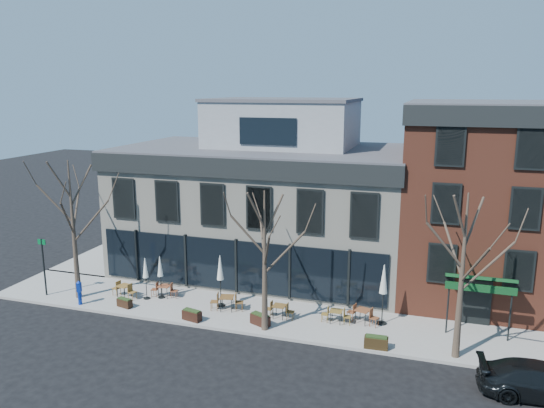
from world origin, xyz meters
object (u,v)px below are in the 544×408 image
(cafe_set_0, at_px, (124,290))
(call_box, at_px, (79,292))
(parked_sedan, at_px, (541,381))
(umbrella_0, at_px, (145,270))

(cafe_set_0, bearing_deg, call_box, -137.17)
(parked_sedan, relative_size, umbrella_0, 1.95)
(parked_sedan, xyz_separation_m, cafe_set_0, (-21.10, 3.57, -0.08))
(parked_sedan, height_order, cafe_set_0, parked_sedan)
(parked_sedan, distance_m, umbrella_0, 20.16)
(cafe_set_0, relative_size, umbrella_0, 0.71)
(call_box, height_order, umbrella_0, umbrella_0)
(parked_sedan, bearing_deg, cafe_set_0, 75.48)
(parked_sedan, bearing_deg, umbrella_0, 74.30)
(parked_sedan, xyz_separation_m, call_box, (-22.87, 1.93, 0.20))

